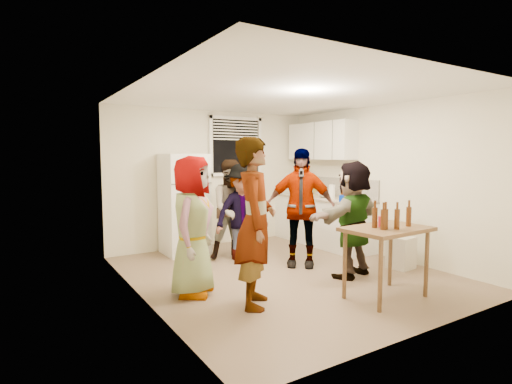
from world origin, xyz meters
TOP-DOWN VIEW (x-y plane):
  - room at (0.00, 0.00)m, footprint 4.00×4.50m
  - window at (0.45, 2.21)m, footprint 1.12×0.10m
  - refrigerator at (-0.75, 1.88)m, footprint 0.70×0.70m
  - counter_lower at (1.70, 1.15)m, footprint 0.60×2.20m
  - countertop at (1.70, 1.15)m, footprint 0.64×2.22m
  - backsplash at (1.99, 1.15)m, footprint 0.03×2.20m
  - upper_cabinets at (1.83, 1.35)m, footprint 0.34×1.60m
  - kettle at (1.65, 1.04)m, footprint 0.29×0.25m
  - paper_towel at (1.68, 0.86)m, footprint 0.11×0.11m
  - wine_bottle at (1.75, 1.85)m, footprint 0.08×0.08m
  - beer_bottle_counter at (1.60, 0.51)m, footprint 0.06×0.06m
  - blue_cup at (1.44, 0.37)m, footprint 0.09×0.09m
  - picture_frame at (1.92, 1.58)m, footprint 0.02×0.17m
  - trash_bin at (1.62, -0.70)m, footprint 0.36×0.36m
  - serving_table at (0.44, -1.42)m, footprint 1.02×0.70m
  - beer_bottle_table at (0.29, -1.36)m, footprint 0.06×0.06m
  - red_cup at (0.41, -1.37)m, footprint 0.10×0.10m
  - guest_grey at (-1.44, -0.11)m, footprint 1.81×1.69m
  - guest_stripe at (-0.99, -0.81)m, footprint 1.92×1.63m
  - guest_back_left at (-0.21, 1.13)m, footprint 1.07×1.73m
  - guest_back_right at (-0.14, 0.96)m, footprint 1.16×1.64m
  - guest_black at (0.44, 0.21)m, footprint 1.96×2.03m
  - guest_orange at (0.73, -0.59)m, footprint 1.82×1.91m

SIDE VIEW (x-z plane):
  - room at x=0.00m, z-range -1.25..1.25m
  - serving_table at x=0.44m, z-range -0.42..0.42m
  - guest_grey at x=-1.44m, z-range -0.27..0.27m
  - guest_stripe at x=-0.99m, z-range -0.22..0.22m
  - guest_back_left at x=-0.21m, z-range -0.30..0.30m
  - guest_back_right at x=-0.14m, z-range -0.29..0.29m
  - guest_black at x=0.44m, z-range -0.22..0.22m
  - guest_orange at x=0.73m, z-range -0.24..0.24m
  - trash_bin at x=1.62m, z-range 0.01..0.49m
  - counter_lower at x=1.70m, z-range 0.00..0.86m
  - beer_bottle_table at x=0.29m, z-range 0.72..0.96m
  - red_cup at x=0.41m, z-range 0.77..0.90m
  - refrigerator at x=-0.75m, z-range 0.00..1.70m
  - countertop at x=1.70m, z-range 0.86..0.90m
  - kettle at x=1.65m, z-range 0.79..1.01m
  - wine_bottle at x=1.75m, z-range 0.75..1.05m
  - beer_bottle_counter at x=1.60m, z-range 0.79..1.01m
  - blue_cup at x=1.44m, z-range 0.84..0.96m
  - paper_towel at x=1.68m, z-range 0.78..1.02m
  - picture_frame at x=1.92m, z-range 0.90..1.04m
  - backsplash at x=1.99m, z-range 0.90..1.26m
  - window at x=0.45m, z-range 1.32..2.38m
  - upper_cabinets at x=1.83m, z-range 1.60..2.30m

